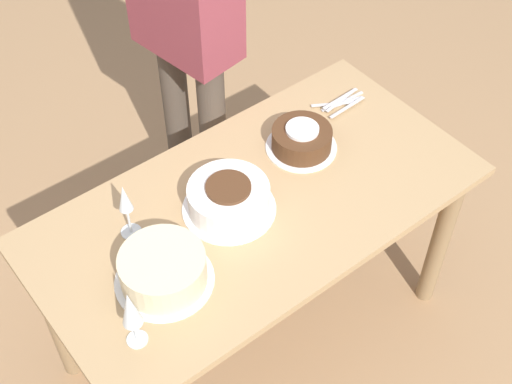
{
  "coord_description": "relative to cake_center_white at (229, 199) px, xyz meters",
  "views": [
    {
      "loc": [
        0.92,
        1.18,
        2.47
      ],
      "look_at": [
        0.0,
        0.0,
        0.81
      ],
      "focal_mm": 50.0,
      "sensor_mm": 36.0,
      "label": 1
    }
  ],
  "objects": [
    {
      "name": "dining_table",
      "position": [
        -0.08,
        0.03,
        -0.18
      ],
      "size": [
        1.45,
        0.75,
        0.76
      ],
      "color": "tan",
      "rests_on": "ground_plane"
    },
    {
      "name": "fork_pile",
      "position": [
        -0.62,
        -0.15,
        -0.04
      ],
      "size": [
        0.21,
        0.11,
        0.02
      ],
      "color": "silver",
      "rests_on": "dining_table"
    },
    {
      "name": "cake_front_chocolate",
      "position": [
        -0.36,
        -0.07,
        -0.01
      ],
      "size": [
        0.24,
        0.24,
        0.09
      ],
      "color": "white",
      "rests_on": "dining_table"
    },
    {
      "name": "wine_glass_far",
      "position": [
        0.29,
        -0.11,
        0.09
      ],
      "size": [
        0.06,
        0.06,
        0.21
      ],
      "color": "silver",
      "rests_on": "dining_table"
    },
    {
      "name": "person_cutting",
      "position": [
        -0.32,
        -0.69,
        0.23
      ],
      "size": [
        0.28,
        0.43,
        1.73
      ],
      "rotation": [
        0.0,
        0.0,
        1.73
      ],
      "color": "#4C4238",
      "rests_on": "ground_plane"
    },
    {
      "name": "ground_plane",
      "position": [
        -0.08,
        0.03,
        -0.81
      ],
      "size": [
        12.0,
        12.0,
        0.0
      ],
      "primitive_type": "plane",
      "color": "#A87F56"
    },
    {
      "name": "cake_back_decorated",
      "position": [
        0.31,
        0.1,
        0.0
      ],
      "size": [
        0.29,
        0.29,
        0.11
      ],
      "color": "white",
      "rests_on": "dining_table"
    },
    {
      "name": "wine_glass_near",
      "position": [
        0.48,
        0.22,
        0.1
      ],
      "size": [
        0.06,
        0.06,
        0.22
      ],
      "color": "silver",
      "rests_on": "dining_table"
    },
    {
      "name": "cake_center_white",
      "position": [
        0.0,
        0.0,
        0.0
      ],
      "size": [
        0.3,
        0.3,
        0.11
      ],
      "color": "white",
      "rests_on": "dining_table"
    }
  ]
}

